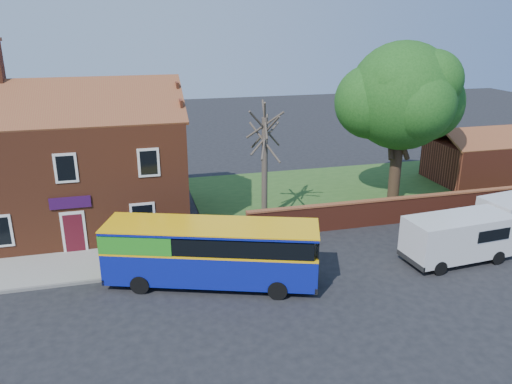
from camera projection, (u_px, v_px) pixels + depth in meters
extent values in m
plane|color=black|center=(239.00, 311.00, 20.81)|extent=(120.00, 120.00, 0.00)
cube|color=gray|center=(74.00, 267.00, 24.39)|extent=(18.00, 3.50, 0.12)
cube|color=slate|center=(71.00, 284.00, 22.78)|extent=(18.00, 0.15, 0.14)
cube|color=#426B28|center=(376.00, 189.00, 35.79)|extent=(26.00, 12.00, 0.04)
cube|color=brown|center=(76.00, 172.00, 28.61)|extent=(12.00, 8.00, 6.50)
cube|color=brown|center=(63.00, 103.00, 25.40)|extent=(12.30, 4.08, 2.16)
cube|color=brown|center=(70.00, 92.00, 29.06)|extent=(12.30, 4.08, 2.16)
cube|color=black|center=(66.00, 168.00, 24.48)|extent=(1.10, 0.06, 1.50)
cube|color=#4C0F19|center=(74.00, 234.00, 25.60)|extent=(0.95, 0.04, 2.10)
cube|color=silver|center=(74.00, 233.00, 25.61)|extent=(1.20, 0.06, 2.30)
cube|color=#300D3C|center=(70.00, 203.00, 25.04)|extent=(2.00, 0.06, 0.60)
cube|color=maroon|center=(424.00, 208.00, 30.06)|extent=(22.00, 0.30, 1.50)
cube|color=brown|center=(425.00, 196.00, 29.80)|extent=(22.00, 0.38, 0.10)
cube|color=maroon|center=(486.00, 161.00, 37.45)|extent=(8.00, 5.00, 3.00)
cube|color=brown|center=(502.00, 138.00, 35.64)|extent=(8.20, 2.56, 1.24)
cube|color=brown|center=(479.00, 131.00, 37.93)|extent=(8.20, 2.56, 1.24)
cube|color=#0D1992|center=(212.00, 262.00, 22.62)|extent=(9.75, 5.36, 1.51)
cube|color=#F9B20D|center=(211.00, 247.00, 22.37)|extent=(9.78, 5.38, 0.10)
cube|color=black|center=(211.00, 238.00, 22.23)|extent=(9.40, 5.25, 0.75)
cube|color=green|center=(142.00, 235.00, 22.46)|extent=(3.84, 3.34, 0.81)
cube|color=#0D1992|center=(211.00, 227.00, 22.06)|extent=(9.75, 5.36, 0.14)
cube|color=#F9B20D|center=(211.00, 226.00, 22.04)|extent=(9.80, 5.41, 0.06)
cylinder|color=black|center=(140.00, 284.00, 22.02)|extent=(0.90, 0.55, 0.85)
cylinder|color=black|center=(154.00, 262.00, 24.11)|extent=(0.90, 0.55, 0.85)
cylinder|color=black|center=(278.00, 290.00, 21.56)|extent=(0.90, 0.55, 0.85)
cylinder|color=black|center=(279.00, 266.00, 23.65)|extent=(0.90, 0.55, 0.85)
cube|color=silver|center=(458.00, 236.00, 24.74)|extent=(5.52, 2.55, 2.04)
cube|color=black|center=(497.00, 224.00, 25.37)|extent=(0.22, 1.83, 0.81)
cube|color=black|center=(497.00, 245.00, 25.84)|extent=(0.26, 2.15, 0.26)
cylinder|color=black|center=(440.00, 268.00, 23.62)|extent=(0.72, 0.27, 0.71)
cylinder|color=black|center=(414.00, 250.00, 25.44)|extent=(0.72, 0.27, 0.71)
cylinder|color=black|center=(498.00, 258.00, 24.68)|extent=(0.72, 0.27, 0.71)
cylinder|color=black|center=(469.00, 241.00, 26.49)|extent=(0.72, 0.27, 0.71)
cylinder|color=black|center=(486.00, 229.00, 27.99)|extent=(0.76, 0.33, 0.74)
cylinder|color=black|center=(395.00, 171.00, 32.66)|extent=(0.75, 0.75, 4.30)
sphere|color=#2A6720|center=(402.00, 96.00, 31.08)|extent=(6.74, 6.74, 6.74)
sphere|color=#2A6720|center=(426.00, 103.00, 32.07)|extent=(4.87, 4.87, 4.87)
sphere|color=#2A6720|center=(372.00, 102.00, 31.29)|extent=(4.68, 4.68, 4.68)
cylinder|color=#4C4238|center=(265.00, 170.00, 29.42)|extent=(0.36, 0.36, 6.24)
cylinder|color=#4C4238|center=(265.00, 133.00, 28.69)|extent=(0.37, 3.05, 2.45)
cylinder|color=#4C4238|center=(265.00, 137.00, 28.76)|extent=(1.59, 2.25, 2.25)
cylinder|color=#4C4238|center=(265.00, 129.00, 28.62)|extent=(2.56, 1.17, 2.49)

